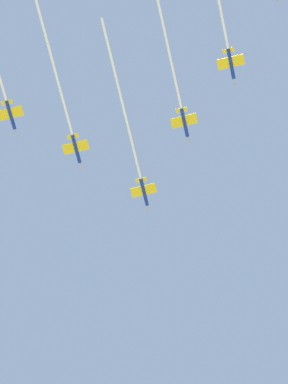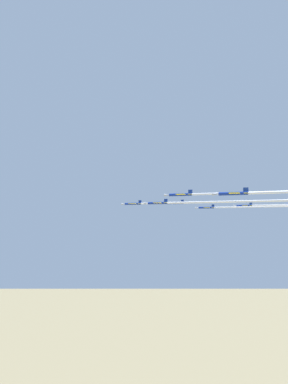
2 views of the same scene
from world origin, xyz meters
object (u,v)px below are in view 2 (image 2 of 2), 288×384
jet_starboard_outer (234,207)px  jet_center_rear (285,192)px  jet_port_inner (204,202)px  jet_starboard_inner (212,202)px  jet_lead (166,203)px  jet_port_outer (244,193)px  jet_port_trail (277,205)px

jet_starboard_outer → jet_center_rear: size_ratio=1.03×
jet_port_inner → jet_starboard_inner: (-6.34, -36.71, 2.18)m
jet_lead → jet_port_outer: bearing=-131.5°
jet_port_trail → jet_port_inner: bearing=154.2°
jet_starboard_inner → jet_center_rear: (-18.10, 79.37, -1.90)m
jet_port_inner → jet_center_rear: (-24.44, 42.66, 0.29)m
jet_port_trail → jet_port_outer: bearing=169.5°
jet_port_inner → jet_starboard_inner: bearing=1.1°
jet_starboard_outer → jet_port_trail: bearing=-54.0°
jet_port_inner → jet_center_rear: 49.16m
jet_lead → jet_port_outer: (-34.33, 44.57, 1.05)m
jet_starboard_inner → jet_starboard_outer: 21.80m
jet_port_inner → jet_center_rear: jet_center_rear is taller
jet_port_outer → jet_port_inner: bearing=45.3°
jet_lead → jet_center_rear: jet_lead is taller
jet_starboard_outer → jet_center_rear: (-3.65, 95.55, 0.24)m
jet_center_rear → jet_lead: bearing=44.8°
jet_lead → jet_starboard_outer: jet_lead is taller
jet_center_rear → jet_port_trail: (-25.04, -108.97, 1.61)m
jet_starboard_outer → jet_center_rear: jet_center_rear is taller
jet_starboard_inner → jet_starboard_outer: size_ratio=1.17×
jet_starboard_inner → jet_center_rear: jet_starboard_inner is taller
jet_lead → jet_port_trail: jet_port_trail is taller
jet_lead → jet_port_inner: size_ratio=0.90×
jet_center_rear → jet_port_outer: bearing=35.5°
jet_lead → jet_center_rear: bearing=-135.2°
jet_starboard_inner → jet_starboard_outer: bearing=-30.8°
jet_port_trail → jet_starboard_outer: bearing=126.0°
jet_port_inner → jet_port_trail: (-49.48, -66.32, 1.90)m
jet_port_outer → jet_port_trail: bearing=-10.5°
jet_port_inner → jet_center_rear: bearing=-139.3°
jet_center_rear → jet_port_trail: 111.82m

